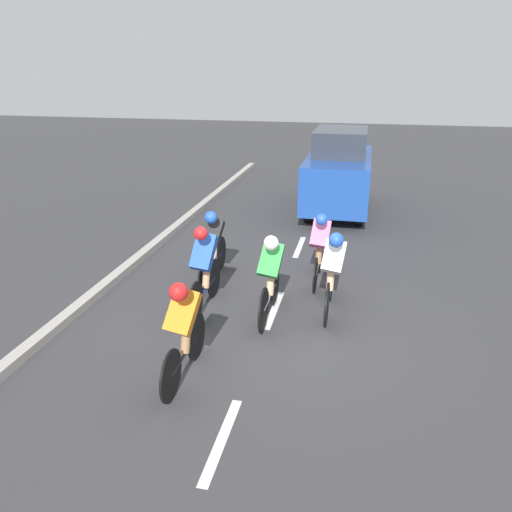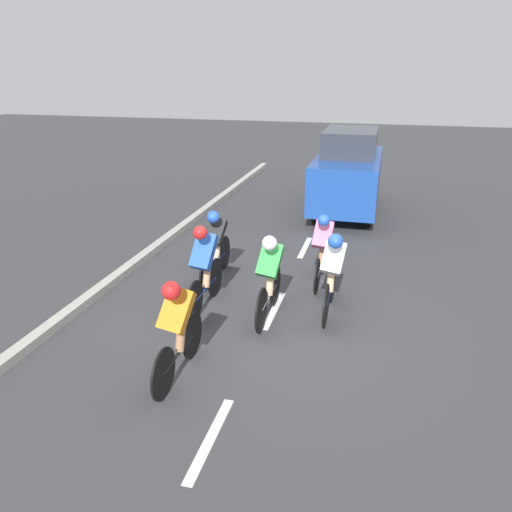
% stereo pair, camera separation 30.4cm
% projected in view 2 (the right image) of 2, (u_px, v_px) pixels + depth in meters
% --- Properties ---
extents(ground_plane, '(60.00, 60.00, 0.00)m').
position_uv_depth(ground_plane, '(270.00, 319.00, 8.12)').
color(ground_plane, '#38383A').
extents(lane_stripe_near, '(0.12, 1.40, 0.01)m').
position_uv_depth(lane_stripe_near, '(210.00, 438.00, 5.52)').
color(lane_stripe_near, white).
rests_on(lane_stripe_near, ground).
extents(lane_stripe_mid, '(0.12, 1.40, 0.01)m').
position_uv_depth(lane_stripe_mid, '(274.00, 310.00, 8.41)').
color(lane_stripe_mid, white).
rests_on(lane_stripe_mid, ground).
extents(lane_stripe_far, '(0.12, 1.40, 0.01)m').
position_uv_depth(lane_stripe_far, '(305.00, 247.00, 11.30)').
color(lane_stripe_far, white).
rests_on(lane_stripe_far, ground).
extents(curb, '(0.20, 24.84, 0.14)m').
position_uv_depth(curb, '(104.00, 287.00, 9.14)').
color(curb, '#A8A399').
rests_on(curb, ground).
extents(cyclist_pink, '(0.37, 1.62, 1.43)m').
position_uv_depth(cyclist_pink, '(322.00, 246.00, 9.16)').
color(cyclist_pink, black).
rests_on(cyclist_pink, ground).
extents(cyclist_blue, '(0.39, 1.69, 1.55)m').
position_uv_depth(cyclist_blue, '(204.00, 265.00, 8.15)').
color(cyclist_blue, black).
rests_on(cyclist_blue, ground).
extents(cyclist_white, '(0.40, 1.66, 1.49)m').
position_uv_depth(cyclist_white, '(332.00, 271.00, 7.97)').
color(cyclist_white, black).
rests_on(cyclist_white, ground).
extents(cyclist_black, '(0.41, 1.73, 1.45)m').
position_uv_depth(cyclist_black, '(215.00, 243.00, 9.32)').
color(cyclist_black, black).
rests_on(cyclist_black, ground).
extents(cyclist_orange, '(0.42, 1.63, 1.51)m').
position_uv_depth(cyclist_orange, '(177.00, 325.00, 6.28)').
color(cyclist_orange, black).
rests_on(cyclist_orange, ground).
extents(cyclist_green, '(0.40, 1.69, 1.51)m').
position_uv_depth(cyclist_green, '(269.00, 274.00, 7.84)').
color(cyclist_green, black).
rests_on(cyclist_green, ground).
extents(support_car, '(1.70, 4.03, 2.25)m').
position_uv_depth(support_car, '(348.00, 172.00, 13.70)').
color(support_car, black).
rests_on(support_car, ground).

